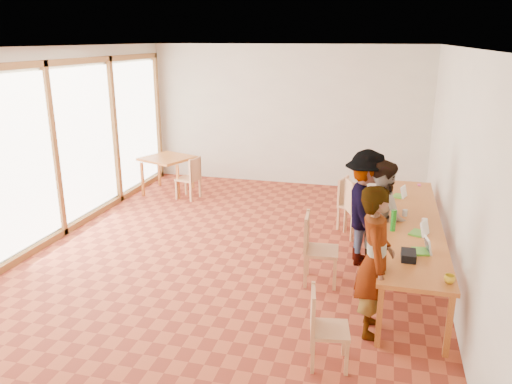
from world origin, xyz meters
TOP-DOWN VIEW (x-y plane):
  - ground at (0.00, 0.00)m, footprint 8.00×8.00m
  - wall_back at (0.00, 4.00)m, footprint 6.00×0.10m
  - wall_front at (0.00, -4.00)m, footprint 6.00×0.10m
  - wall_right at (3.00, 0.00)m, footprint 0.10×8.00m
  - window_wall at (-2.96, 0.00)m, footprint 0.10×8.00m
  - ceiling at (0.00, 0.00)m, footprint 6.00×8.00m
  - communal_table at (2.50, 0.03)m, footprint 0.80×4.00m
  - side_table at (-2.26, 2.67)m, footprint 0.90×0.90m
  - chair_near at (1.61, -2.35)m, footprint 0.43×0.43m
  - chair_mid at (1.28, -0.62)m, footprint 0.47×0.47m
  - chair_far at (1.55, 1.51)m, footprint 0.51×0.51m
  - chair_empty at (1.70, 1.12)m, footprint 0.58×0.58m
  - chair_spare at (-1.60, 2.34)m, footprint 0.47×0.47m
  - person_near at (2.07, -1.62)m, footprint 0.45×0.64m
  - person_mid at (2.13, 0.05)m, footprint 0.81×0.91m
  - person_far at (1.89, 0.15)m, footprint 0.77×1.16m
  - laptop_near at (2.61, -1.03)m, footprint 0.23×0.25m
  - laptop_mid at (2.61, -0.47)m, footprint 0.27×0.28m
  - laptop_far at (2.39, 1.07)m, footprint 0.24×0.26m
  - yellow_mug at (2.81, -1.76)m, footprint 0.15×0.15m
  - green_bottle at (2.26, -0.42)m, footprint 0.07×0.07m
  - clear_glass at (2.43, 0.19)m, footprint 0.07×0.07m
  - condiment_cup at (2.68, -0.03)m, footprint 0.08×0.08m
  - pink_phone at (2.70, 1.82)m, footprint 0.05×0.10m
  - black_pouch at (2.43, -1.27)m, footprint 0.16×0.26m

SIDE VIEW (x-z plane):
  - ground at x=0.00m, z-range 0.00..0.00m
  - chair_near at x=1.61m, z-range 0.28..0.71m
  - chair_spare at x=-1.60m, z-range 0.30..0.75m
  - chair_far at x=1.55m, z-range 0.30..0.76m
  - chair_mid at x=1.28m, z-range 0.33..0.83m
  - chair_empty at x=1.70m, z-range 0.33..0.85m
  - side_table at x=-2.26m, z-range 0.29..1.04m
  - communal_table at x=2.50m, z-range 0.33..1.08m
  - pink_phone at x=2.70m, z-range 0.75..0.76m
  - person_mid at x=2.13m, z-range 0.00..1.56m
  - condiment_cup at x=2.68m, z-range 0.75..0.81m
  - yellow_mug at x=2.81m, z-range 0.75..0.84m
  - clear_glass at x=2.43m, z-range 0.75..0.84m
  - black_pouch at x=2.43m, z-range 0.75..0.84m
  - laptop_far at x=2.39m, z-range 0.71..0.89m
  - laptop_near at x=2.61m, z-range 0.71..0.89m
  - laptop_mid at x=2.61m, z-range 0.71..0.90m
  - person_far at x=1.89m, z-range 0.00..1.66m
  - person_near at x=2.07m, z-range 0.00..1.68m
  - green_bottle at x=2.26m, z-range 0.75..1.03m
  - wall_back at x=0.00m, z-range 0.00..3.00m
  - wall_front at x=0.00m, z-range 0.00..3.00m
  - wall_right at x=3.00m, z-range 0.00..3.00m
  - window_wall at x=-2.96m, z-range 0.00..3.00m
  - ceiling at x=0.00m, z-range 3.00..3.04m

